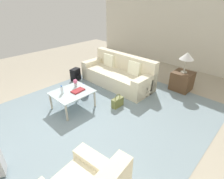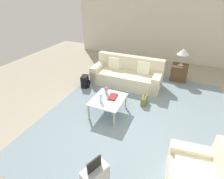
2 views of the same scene
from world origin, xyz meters
name	(u,v)px [view 1 (image 1 of 2)]	position (x,y,z in m)	size (l,w,h in m)	color
ground_plane	(72,124)	(0.00, 0.00, 0.00)	(12.00, 12.00, 0.00)	#A89E89
wall_left	(185,25)	(-5.06, 0.00, 1.55)	(0.12, 8.00, 3.10)	beige
area_rug	(98,115)	(-0.60, 0.20, 0.00)	(5.20, 4.40, 0.01)	gray
couch	(119,75)	(-2.20, -0.60, 0.31)	(0.94, 2.29, 0.91)	beige
coffee_table	(72,94)	(-0.40, -0.50, 0.40)	(0.92, 0.79, 0.45)	silver
water_bottle	(62,90)	(-0.20, -0.60, 0.55)	(0.06, 0.06, 0.20)	silver
coffee_table_book	(78,91)	(-0.52, -0.42, 0.47)	(0.32, 0.19, 0.03)	maroon
flower_vase	(75,82)	(-0.62, -0.65, 0.58)	(0.11, 0.11, 0.21)	#B2B7BC
side_table	(182,81)	(-3.20, 1.00, 0.27)	(0.54, 0.54, 0.55)	#513823
table_lamp	(187,56)	(-3.20, 1.00, 1.02)	(0.39, 0.39, 0.58)	#ADA899
handbag_olive	(117,102)	(-1.20, 0.26, 0.13)	(0.32, 0.15, 0.36)	olive
handbag_navy	(84,90)	(-1.00, -0.84, 0.13)	(0.22, 0.35, 0.36)	navy
backpack_black	(76,75)	(-1.40, -1.79, 0.19)	(0.34, 0.31, 0.40)	black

